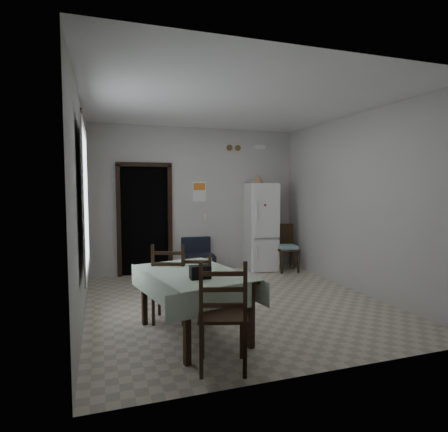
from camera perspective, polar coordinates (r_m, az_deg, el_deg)
ground at (r=5.71m, az=1.62°, el=-12.97°), size 4.50×4.50×0.00m
ceiling at (r=5.58m, az=1.69°, el=16.75°), size 4.20×4.50×0.02m
wall_back at (r=7.61m, az=-4.17°, el=2.46°), size 4.20×0.02×2.90m
wall_front at (r=3.44m, az=14.63°, el=-0.03°), size 4.20×0.02×2.90m
wall_left at (r=5.13m, az=-20.94°, el=1.25°), size 0.02×4.50×2.90m
wall_right at (r=6.49m, az=19.37°, el=1.89°), size 0.02×4.50×2.90m
doorway at (r=7.65m, az=-12.18°, el=-0.54°), size 1.06×0.52×2.22m
window_recess at (r=4.93m, az=-21.66°, el=2.27°), size 0.10×1.20×1.60m
curtain at (r=4.93m, az=-20.38°, el=2.31°), size 0.02×1.45×1.85m
curtain_rod at (r=4.99m, az=-20.56°, el=13.28°), size 0.02×1.60×0.02m
calendar at (r=7.61m, az=-3.79°, el=3.75°), size 0.28×0.02×0.40m
calendar_image at (r=7.60m, az=-3.78°, el=4.50°), size 0.24×0.01×0.14m
light_switch at (r=7.66m, az=-3.04°, el=-0.14°), size 0.08×0.02×0.12m
vent_left at (r=7.84m, az=0.87°, el=10.37°), size 0.12×0.03×0.12m
vent_right at (r=7.90m, az=2.12°, el=10.32°), size 0.12×0.03×0.12m
emergency_light at (r=8.05m, az=5.37°, el=10.40°), size 0.25×0.07×0.09m
fridge at (r=7.76m, az=5.59°, el=-1.62°), size 0.64×0.64×1.79m
tan_cone at (r=7.74m, az=5.25°, el=5.68°), size 0.25×0.25×0.19m
navy_seat at (r=7.41m, az=-3.89°, el=-6.14°), size 0.59×0.57×0.70m
corner_chair at (r=7.70m, az=9.57°, el=-4.85°), size 0.45×0.45×0.95m
dining_table at (r=4.42m, az=-4.66°, el=-13.17°), size 1.23×1.60×0.75m
black_bag at (r=3.98m, az=-3.65°, el=-8.54°), size 0.21×0.13×0.14m
dining_chair_far_left at (r=4.89m, az=-8.15°, el=-9.88°), size 0.55×0.55×1.01m
dining_chair_far_right at (r=4.88m, az=-3.98°, el=-10.65°), size 0.48×0.48×0.88m
dining_chair_near_head at (r=3.62m, az=-0.22°, el=-14.60°), size 0.56×0.56×1.06m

